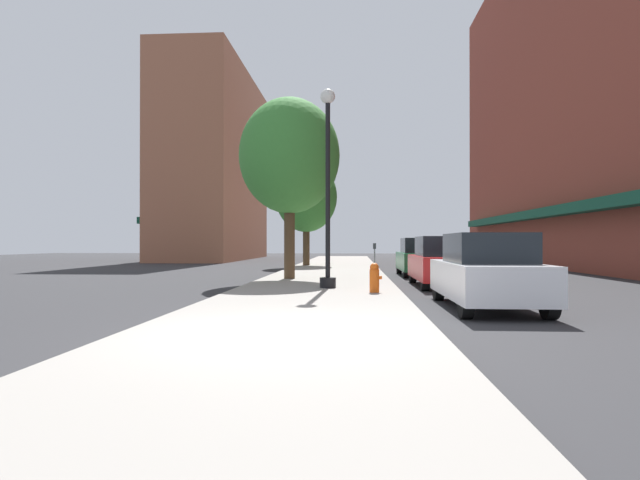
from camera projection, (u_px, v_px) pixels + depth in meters
ground_plane at (413, 272)px, 25.40m from camera, size 90.00×90.00×0.00m
sidewalk_slab at (333, 270)px, 26.66m from camera, size 4.80×50.00×0.12m
building_right_brick at (605, 73)px, 28.73m from camera, size 6.80×40.00×21.77m
building_far_background at (215, 167)px, 45.38m from camera, size 6.80×18.00×16.20m
lamppost at (328, 184)px, 15.36m from camera, size 0.48×0.48×5.90m
fire_hydrant at (375, 277)px, 13.91m from camera, size 0.33×0.26×0.79m
parking_meter_near at (375, 254)px, 24.05m from camera, size 0.14×0.09×1.31m
tree_near at (306, 197)px, 30.78m from camera, size 3.66×3.66×6.18m
tree_mid at (289, 156)px, 19.26m from camera, size 3.74×3.74×6.72m
car_white at (486, 272)px, 11.39m from camera, size 1.80×4.30×1.66m
car_red at (442, 262)px, 17.09m from camera, size 1.80×4.30×1.66m
car_green at (420, 257)px, 22.71m from camera, size 1.80×4.30×1.66m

